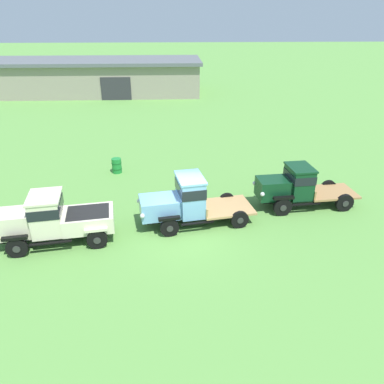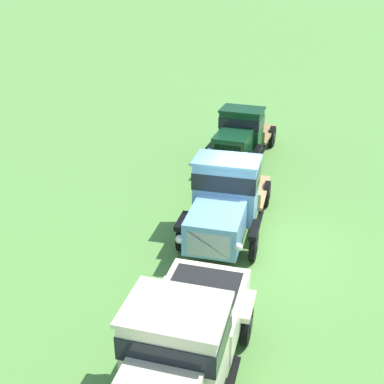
% 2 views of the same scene
% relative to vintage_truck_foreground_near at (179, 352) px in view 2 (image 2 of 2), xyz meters
% --- Properties ---
extents(ground_plane, '(240.00, 240.00, 0.00)m').
position_rel_vintage_truck_foreground_near_xyz_m(ground_plane, '(5.37, 0.48, -1.08)').
color(ground_plane, '#5B9342').
extents(vintage_truck_foreground_near, '(4.95, 2.49, 2.10)m').
position_rel_vintage_truck_foreground_near_xyz_m(vintage_truck_foreground_near, '(0.00, 0.00, 0.00)').
color(vintage_truck_foreground_near, black).
rests_on(vintage_truck_foreground_near, ground).
extents(vintage_truck_second_in_line, '(5.27, 2.69, 2.22)m').
position_rel_vintage_truck_foreground_near_xyz_m(vintage_truck_second_in_line, '(5.39, 1.23, 0.04)').
color(vintage_truck_second_in_line, black).
rests_on(vintage_truck_second_in_line, ground).
extents(vintage_truck_midrow_center, '(5.02, 2.20, 2.05)m').
position_rel_vintage_truck_foreground_near_xyz_m(vintage_truck_midrow_center, '(10.66, 2.59, -0.01)').
color(vintage_truck_midrow_center, black).
rests_on(vintage_truck_midrow_center, ground).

